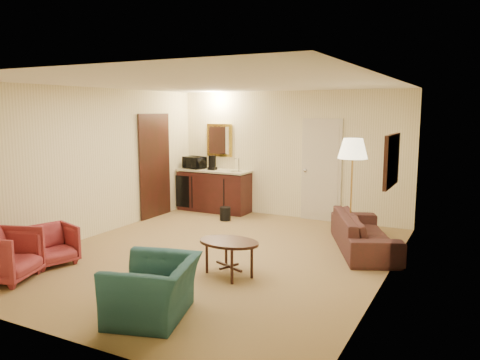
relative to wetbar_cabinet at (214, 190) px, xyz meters
The scene contains 12 objects.
ground 3.21m from the wetbar_cabinet, 58.76° to the right, with size 6.00×6.00×0.00m, color #9B7D4F.
room_walls 2.79m from the wetbar_cabinet, 51.47° to the right, with size 5.02×6.01×2.61m.
wetbar_cabinet is the anchor object (origin of this frame).
sofa 3.87m from the wetbar_cabinet, 21.53° to the right, with size 1.98×0.58×0.77m, color black.
teal_armchair 5.37m from the wetbar_cabinet, 66.40° to the right, with size 0.97×0.63×0.85m, color #214D53.
rose_chair_near 4.20m from the wetbar_cabinet, 93.41° to the right, with size 0.61×0.57×0.63m, color maroon.
rose_chair_far 4.93m from the wetbar_cabinet, 92.91° to the right, with size 0.72×0.68×0.74m, color maroon.
coffee_table 4.10m from the wetbar_cabinet, 56.66° to the right, with size 0.84×0.57×0.48m, color black.
floor_lamp 3.63m from the wetbar_cabinet, 21.51° to the right, with size 0.47×0.47×1.78m, color #AE813A.
waste_bin 0.99m from the wetbar_cabinet, 45.70° to the right, with size 0.22×0.22×0.27m, color black.
microwave 0.80m from the wetbar_cabinet, behind, with size 0.48×0.27×0.33m, color black.
coffee_maker 0.62m from the wetbar_cabinet, 154.53° to the right, with size 0.17×0.17×0.31m, color black.
Camera 1 is at (3.52, -6.01, 2.22)m, focal length 35.00 mm.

